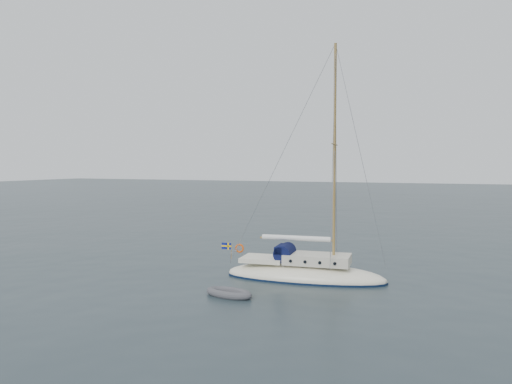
% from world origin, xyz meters
% --- Properties ---
extents(ground, '(300.00, 300.00, 0.00)m').
position_xyz_m(ground, '(0.00, 0.00, 0.00)').
color(ground, black).
rests_on(ground, ground).
extents(sailboat, '(9.52, 2.85, 13.56)m').
position_xyz_m(sailboat, '(-0.52, 2.09, 1.03)').
color(sailboat, white).
rests_on(sailboat, ground).
extents(dinghy, '(2.59, 1.17, 0.37)m').
position_xyz_m(dinghy, '(-2.91, -2.77, 0.16)').
color(dinghy, '#4E4E53').
rests_on(dinghy, ground).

